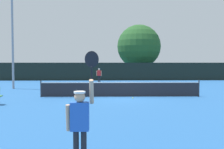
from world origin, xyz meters
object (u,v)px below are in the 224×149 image
object	(u,v)px
large_tree	(139,46)
parked_car_far	(176,72)
player_serving	(80,117)
parked_car_mid	(156,72)
parked_car_near	(91,72)
light_pole	(12,25)
tennis_ball	(133,98)
player_receiving	(99,74)

from	to	relation	value
large_tree	parked_car_far	xyz separation A→B (m)	(6.59, 4.68, -3.67)
player_serving	parked_car_far	bearing A→B (deg)	71.52
player_serving	parked_car_mid	bearing A→B (deg)	76.45
large_tree	parked_car_far	distance (m)	8.88
parked_car_near	parked_car_mid	size ratio (longest dim) A/B	1.03
parked_car_near	parked_car_far	bearing A→B (deg)	8.23
light_pole	large_tree	size ratio (longest dim) A/B	1.28
light_pole	parked_car_mid	bearing A→B (deg)	49.81
parked_car_far	player_serving	bearing A→B (deg)	-106.43
tennis_ball	parked_car_near	size ratio (longest dim) A/B	0.02
player_receiving	parked_car_far	size ratio (longest dim) A/B	0.37
parked_car_mid	parked_car_far	bearing A→B (deg)	-4.03
light_pole	parked_car_far	xyz separation A→B (m)	(19.02, 18.58, -4.59)
player_receiving	parked_car_mid	xyz separation A→B (m)	(8.70, 12.45, -0.17)
tennis_ball	parked_car_far	distance (m)	26.50
player_serving	parked_car_far	world-z (taller)	player_serving
parked_car_near	large_tree	bearing A→B (deg)	-25.43
tennis_ball	large_tree	distance (m)	20.72
player_receiving	parked_car_near	xyz separation A→B (m)	(-1.58, 12.08, -0.17)
player_serving	parked_car_far	size ratio (longest dim) A/B	0.58
player_serving	player_receiving	xyz separation A→B (m)	(-0.22, 22.73, -0.12)
tennis_ball	light_pole	xyz separation A→B (m)	(-9.48, 6.13, 5.33)
tennis_ball	player_serving	bearing A→B (deg)	-101.90
parked_car_near	player_serving	bearing A→B (deg)	-79.98
parked_car_near	parked_car_mid	xyz separation A→B (m)	(10.27, 0.37, 0.00)
tennis_ball	parked_car_near	world-z (taller)	parked_car_near
player_receiving	tennis_ball	bearing A→B (deg)	101.00
player_serving	parked_car_near	size ratio (longest dim) A/B	0.56
tennis_ball	parked_car_near	bearing A→B (deg)	99.25
large_tree	parked_car_near	xyz separation A→B (m)	(-6.92, 4.41, -3.67)
parked_car_mid	player_serving	bearing A→B (deg)	-105.91
large_tree	parked_car_mid	size ratio (longest dim) A/B	1.75
player_serving	player_receiving	bearing A→B (deg)	90.55
player_serving	parked_car_near	bearing A→B (deg)	92.95
player_receiving	light_pole	world-z (taller)	light_pole
light_pole	parked_car_near	world-z (taller)	light_pole
light_pole	large_tree	world-z (taller)	light_pole
player_receiving	light_pole	size ratio (longest dim) A/B	0.16
player_receiving	player_serving	bearing A→B (deg)	90.55
light_pole	large_tree	xyz separation A→B (m)	(12.42, 13.90, -0.92)
parked_car_far	parked_car_near	bearing A→B (deg)	-176.79
tennis_ball	parked_car_mid	xyz separation A→B (m)	(6.29, 24.81, 0.74)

